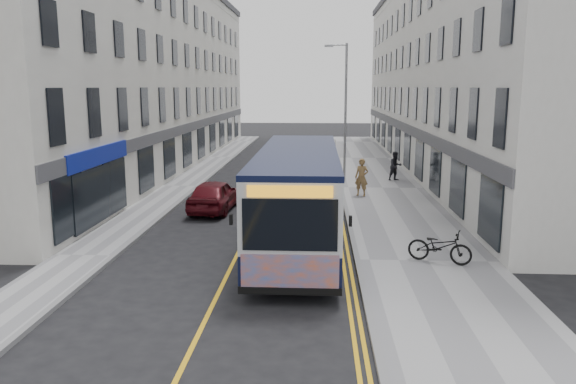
# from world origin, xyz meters

# --- Properties ---
(ground) EXTENTS (140.00, 140.00, 0.00)m
(ground) POSITION_xyz_m (0.00, 0.00, 0.00)
(ground) COLOR black
(ground) RESTS_ON ground
(pavement_east) EXTENTS (4.50, 64.00, 0.12)m
(pavement_east) POSITION_xyz_m (6.25, 12.00, 0.06)
(pavement_east) COLOR gray
(pavement_east) RESTS_ON ground
(pavement_west) EXTENTS (2.00, 64.00, 0.12)m
(pavement_west) POSITION_xyz_m (-5.00, 12.00, 0.06)
(pavement_west) COLOR gray
(pavement_west) RESTS_ON ground
(kerb_east) EXTENTS (0.18, 64.00, 0.13)m
(kerb_east) POSITION_xyz_m (4.00, 12.00, 0.07)
(kerb_east) COLOR slate
(kerb_east) RESTS_ON ground
(kerb_west) EXTENTS (0.18, 64.00, 0.13)m
(kerb_west) POSITION_xyz_m (-4.00, 12.00, 0.07)
(kerb_west) COLOR slate
(kerb_west) RESTS_ON ground
(road_centre_line) EXTENTS (0.12, 64.00, 0.01)m
(road_centre_line) POSITION_xyz_m (0.00, 12.00, 0.00)
(road_centre_line) COLOR gold
(road_centre_line) RESTS_ON ground
(road_dbl_yellow_inner) EXTENTS (0.10, 64.00, 0.01)m
(road_dbl_yellow_inner) POSITION_xyz_m (3.55, 12.00, 0.00)
(road_dbl_yellow_inner) COLOR gold
(road_dbl_yellow_inner) RESTS_ON ground
(road_dbl_yellow_outer) EXTENTS (0.10, 64.00, 0.01)m
(road_dbl_yellow_outer) POSITION_xyz_m (3.75, 12.00, 0.00)
(road_dbl_yellow_outer) COLOR gold
(road_dbl_yellow_outer) RESTS_ON ground
(terrace_east) EXTENTS (6.00, 46.00, 13.00)m
(terrace_east) POSITION_xyz_m (11.50, 21.00, 6.50)
(terrace_east) COLOR silver
(terrace_east) RESTS_ON ground
(terrace_west) EXTENTS (6.00, 46.00, 13.00)m
(terrace_west) POSITION_xyz_m (-9.00, 21.00, 6.50)
(terrace_west) COLOR silver
(terrace_west) RESTS_ON ground
(streetlamp) EXTENTS (1.32, 0.18, 8.00)m
(streetlamp) POSITION_xyz_m (4.17, 14.00, 4.38)
(streetlamp) COLOR gray
(streetlamp) RESTS_ON ground
(city_bus) EXTENTS (2.74, 11.76, 3.42)m
(city_bus) POSITION_xyz_m (2.01, 0.84, 1.87)
(city_bus) COLOR black
(city_bus) RESTS_ON ground
(bicycle) EXTENTS (2.11, 1.42, 1.05)m
(bicycle) POSITION_xyz_m (6.55, -1.39, 0.64)
(bicycle) COLOR black
(bicycle) RESTS_ON pavement_east
(pedestrian_near) EXTENTS (0.81, 0.67, 1.91)m
(pedestrian_near) POSITION_xyz_m (4.91, 9.56, 1.07)
(pedestrian_near) COLOR olive
(pedestrian_near) RESTS_ON pavement_east
(pedestrian_far) EXTENTS (1.02, 0.93, 1.71)m
(pedestrian_far) POSITION_xyz_m (7.28, 14.48, 0.97)
(pedestrian_far) COLOR black
(pedestrian_far) RESTS_ON pavement_east
(car_white) EXTENTS (1.90, 4.72, 1.53)m
(car_white) POSITION_xyz_m (3.20, 24.99, 0.76)
(car_white) COLOR silver
(car_white) RESTS_ON ground
(car_maroon) EXTENTS (2.02, 4.39, 1.46)m
(car_maroon) POSITION_xyz_m (-2.00, 6.18, 0.73)
(car_maroon) COLOR #540E15
(car_maroon) RESTS_ON ground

